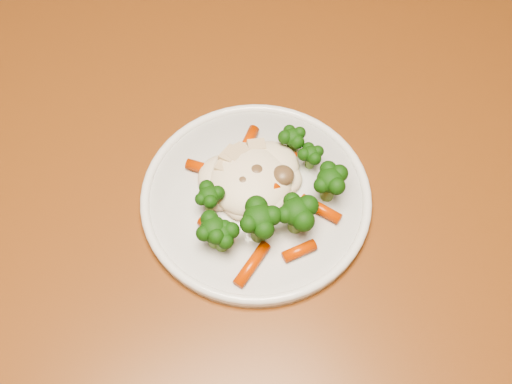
{
  "coord_description": "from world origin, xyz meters",
  "views": [
    {
      "loc": [
        -0.11,
        -0.39,
        1.35
      ],
      "look_at": [
        0.03,
        -0.07,
        0.77
      ],
      "focal_mm": 45.0,
      "sensor_mm": 36.0,
      "label": 1
    }
  ],
  "objects": [
    {
      "name": "dining_table",
      "position": [
        0.08,
        -0.08,
        0.65
      ],
      "size": [
        1.43,
        1.16,
        0.75
      ],
      "rotation": [
        0.0,
        0.0,
        -0.31
      ],
      "color": "brown",
      "rests_on": "ground"
    },
    {
      "name": "meal",
      "position": [
        0.03,
        -0.08,
        0.78
      ],
      "size": [
        0.17,
        0.18,
        0.05
      ],
      "color": "#F7E6C6",
      "rests_on": "plate"
    },
    {
      "name": "plate",
      "position": [
        0.03,
        -0.07,
        0.76
      ],
      "size": [
        0.25,
        0.25,
        0.01
      ],
      "primitive_type": "cylinder",
      "color": "white",
      "rests_on": "dining_table"
    }
  ]
}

